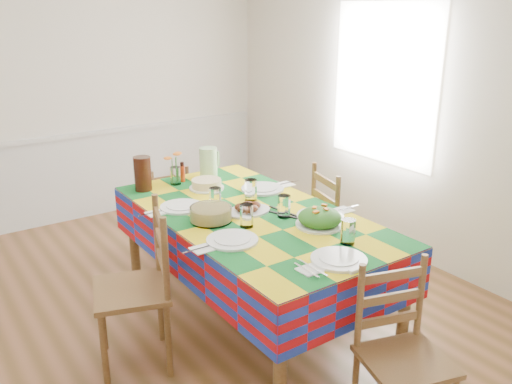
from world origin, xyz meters
The scene contains 23 objects.
room centered at (0.00, 0.00, 1.35)m, with size 4.58×5.08×2.78m.
wainscot centered at (0.00, 2.48, 0.49)m, with size 4.41×0.06×0.92m.
window_right centered at (2.23, 0.30, 1.50)m, with size 1.40×1.40×0.00m, color white.
dining_table centered at (0.47, -0.20, 0.73)m, with size 1.14×2.12×0.82m.
setting_near_head centered at (0.52, -1.03, 0.86)m, with size 0.51×0.34×0.15m.
setting_left_near centered at (0.18, -0.47, 0.86)m, with size 0.57×0.34×0.15m.
setting_left_far centered at (0.19, 0.11, 0.86)m, with size 0.56×0.33×0.15m.
setting_right_near centered at (0.74, -0.47, 0.86)m, with size 0.59×0.34×0.15m.
setting_right_far centered at (0.74, 0.10, 0.86)m, with size 0.61×0.35×0.16m.
meat_platter centered at (0.46, -0.18, 0.85)m, with size 0.33×0.23×0.06m.
salad_platter centered at (0.70, -0.64, 0.87)m, with size 0.31×0.31×0.13m.
pasta_bowl centered at (0.17, -0.17, 0.87)m, with size 0.28×0.28×0.10m.
cake centered at (0.47, 0.42, 0.86)m, with size 0.27×0.27×0.07m.
serving_utensils centered at (0.64, -0.34, 0.83)m, with size 0.14×0.32×0.01m.
flower_vase centered at (0.33, 0.66, 0.93)m, with size 0.17×0.14×0.27m.
hot_sauce centered at (0.41, 0.69, 0.90)m, with size 0.04×0.04×0.16m, color red.
green_pitcher centered at (0.64, 0.67, 0.95)m, with size 0.14×0.14×0.25m, color #A8D798.
tea_pitcher centered at (0.06, 0.67, 0.95)m, with size 0.13×0.13×0.26m, color black.
name_card centered at (0.44, -1.23, 0.83)m, with size 0.09×0.03×0.02m, color white.
chair_near centered at (0.48, -1.54, 0.47)m, with size 0.52×0.50×0.95m.
chair_far centered at (0.46, 1.14, 0.41)m, with size 0.40×0.38×0.84m.
chair_left centered at (-0.38, -0.22, 0.52)m, with size 0.56×0.58×1.05m.
chair_right centered at (1.31, -0.19, 0.50)m, with size 0.52×0.53×1.01m.
Camera 1 is at (-1.46, -3.04, 2.16)m, focal length 38.00 mm.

